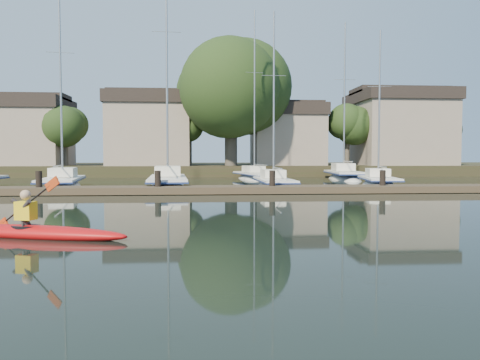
{
  "coord_description": "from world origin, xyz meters",
  "views": [
    {
      "loc": [
        -0.57,
        -10.48,
        1.98
      ],
      "look_at": [
        0.56,
        4.45,
        1.2
      ],
      "focal_mm": 35.0,
      "sensor_mm": 36.0,
      "label": 1
    }
  ],
  "objects": [
    {
      "name": "ground",
      "position": [
        0.0,
        0.0,
        0.0
      ],
      "size": [
        160.0,
        160.0,
        0.0
      ],
      "primitive_type": "plane",
      "color": "black",
      "rests_on": "ground"
    },
    {
      "name": "kayak",
      "position": [
        -4.78,
        1.12,
        0.2
      ],
      "size": [
        5.01,
        2.14,
        1.61
      ],
      "rotation": [
        0.0,
        0.0,
        -0.3
      ],
      "color": "#AF0D0E",
      "rests_on": "ground"
    },
    {
      "name": "dock",
      "position": [
        0.0,
        14.0,
        0.2
      ],
      "size": [
        34.0,
        2.0,
        1.8
      ],
      "color": "#463728",
      "rests_on": "ground"
    },
    {
      "name": "sailboat_1",
      "position": [
        -9.31,
        18.9,
        -0.19
      ],
      "size": [
        3.43,
        8.97,
        14.3
      ],
      "rotation": [
        0.0,
        0.0,
        0.15
      ],
      "color": "white",
      "rests_on": "ground"
    },
    {
      "name": "sailboat_2",
      "position": [
        -2.85,
        18.58,
        -0.21
      ],
      "size": [
        2.99,
        10.08,
        16.46
      ],
      "rotation": [
        0.0,
        0.0,
        0.07
      ],
      "color": "white",
      "rests_on": "ground"
    },
    {
      "name": "sailboat_3",
      "position": [
        3.69,
        17.96,
        -0.18
      ],
      "size": [
        2.09,
        7.45,
        11.96
      ],
      "rotation": [
        0.0,
        0.0,
        0.02
      ],
      "color": "white",
      "rests_on": "ground"
    },
    {
      "name": "sailboat_4",
      "position": [
        10.74,
        19.13,
        -0.18
      ],
      "size": [
        3.15,
        6.91,
        11.32
      ],
      "rotation": [
        0.0,
        0.0,
        -0.18
      ],
      "color": "white",
      "rests_on": "ground"
    },
    {
      "name": "sailboat_6",
      "position": [
        3.58,
        27.66,
        -0.17
      ],
      "size": [
        3.6,
        9.65,
        15.02
      ],
      "rotation": [
        0.0,
        0.0,
        0.18
      ],
      "color": "white",
      "rests_on": "ground"
    },
    {
      "name": "sailboat_7",
      "position": [
        11.04,
        27.66,
        -0.21
      ],
      "size": [
        3.18,
        9.12,
        14.41
      ],
      "rotation": [
        0.0,
        0.0,
        -0.09
      ],
      "color": "white",
      "rests_on": "ground"
    },
    {
      "name": "shore",
      "position": [
        1.61,
        40.29,
        3.23
      ],
      "size": [
        90.0,
        25.25,
        12.75
      ],
      "color": "#282E17",
      "rests_on": "ground"
    }
  ]
}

